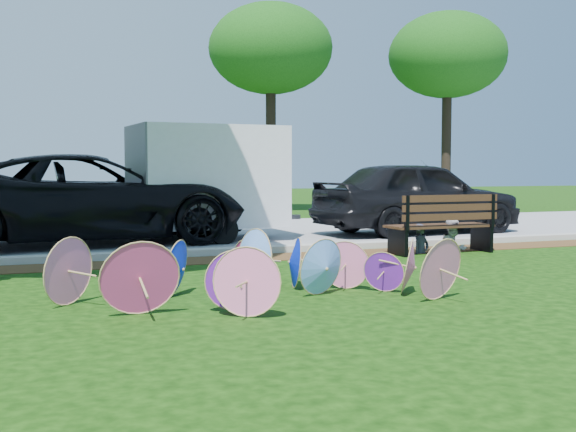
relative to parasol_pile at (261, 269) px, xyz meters
name	(u,v)px	position (x,y,z in m)	size (l,w,h in m)	color
ground	(311,308)	(0.35, -0.71, -0.37)	(90.00, 90.00, 0.00)	black
mulch_strip	(207,260)	(0.35, 3.79, -0.37)	(90.00, 1.00, 0.01)	#472D16
curb	(197,252)	(0.35, 4.49, -0.31)	(90.00, 0.30, 0.12)	#B7B5AD
street	(154,235)	(0.35, 8.64, -0.37)	(90.00, 8.00, 0.01)	gray
parasol_pile	(261,269)	(0.00, 0.00, 0.00)	(4.89, 2.50, 0.86)	#EE3F91
black_van	(91,199)	(-1.20, 7.30, 0.55)	(3.06, 6.64, 1.85)	black
dark_pickup	(418,197)	(6.40, 6.96, 0.51)	(2.08, 5.17, 1.76)	black
cargo_trailer	(208,177)	(1.26, 7.17, 1.02)	(3.10, 1.97, 2.77)	white
park_bench	(439,224)	(4.63, 3.31, 0.16)	(2.05, 0.78, 1.07)	black
person_left	(421,225)	(4.28, 3.36, 0.15)	(0.38, 0.25, 1.05)	#343547
person_right	(454,219)	(4.98, 3.36, 0.24)	(0.60, 0.46, 1.23)	silver
bg_trees	(218,40)	(3.73, 15.04, 5.40)	(24.54, 7.04, 7.40)	black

